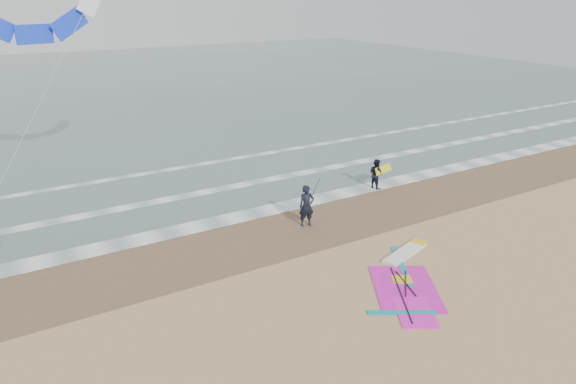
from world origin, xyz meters
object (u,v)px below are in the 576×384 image
person_walking (376,174)px  person_standing (307,206)px  windsurf_rig (407,278)px  surf_kite (31,17)px

person_walking → person_standing: bearing=99.8°
person_standing → person_walking: 6.08m
windsurf_rig → person_standing: size_ratio=2.78×
windsurf_rig → person_standing: bearing=97.1°
person_standing → surf_kite: size_ratio=0.20×
person_standing → person_walking: (5.69, 2.13, -0.14)m
person_walking → surf_kite: bearing=54.2°
windsurf_rig → surf_kite: (-9.71, 14.76, 8.74)m
person_standing → person_walking: person_standing is taller
windsurf_rig → person_standing: 5.87m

